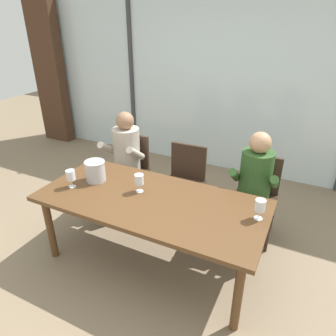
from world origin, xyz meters
name	(u,v)px	position (x,y,z in m)	size (l,w,h in m)	color
ground	(191,209)	(0.00, 1.00, 0.00)	(14.00, 14.00, 0.00)	#847056
window_glass_panel	(230,85)	(0.00, 2.36, 1.30)	(7.24, 0.03, 2.60)	silver
window_mullion_left	(132,76)	(-1.63, 2.34, 1.30)	(0.06, 0.06, 2.60)	#38383D
hillside_vineyard	(273,78)	(0.00, 6.60, 0.72)	(13.24, 2.40, 1.45)	#477A38
curtain_heavy_drape	(49,70)	(-3.27, 2.18, 1.30)	(0.56, 0.20, 2.60)	#472D1E
dining_table	(151,206)	(0.00, 0.00, 0.65)	(2.04, 0.94, 0.72)	brown
chair_near_curtain	(130,165)	(-0.78, 0.86, 0.52)	(0.45, 0.45, 0.88)	#332319
chair_left_of_center	(185,177)	(-0.03, 0.86, 0.52)	(0.46, 0.46, 0.88)	#332319
chair_center	(257,191)	(0.78, 0.91, 0.52)	(0.46, 0.46, 0.88)	#332319
person_beige_jumper	(124,156)	(-0.78, 0.74, 0.69)	(0.48, 0.62, 1.20)	#B7AD9E
person_olive_shirt	(254,184)	(0.76, 0.74, 0.69)	(0.48, 0.62, 1.20)	#2D5123
ice_bucket_primary	(95,171)	(-0.65, 0.06, 0.83)	(0.20, 0.20, 0.21)	#B7B7BC
wine_glass_by_left_taster	(260,206)	(0.92, 0.12, 0.84)	(0.08, 0.08, 0.17)	silver
wine_glass_near_bucket	(139,180)	(-0.16, 0.07, 0.84)	(0.08, 0.08, 0.17)	silver
wine_glass_center_pour	(71,176)	(-0.78, -0.14, 0.84)	(0.08, 0.08, 0.17)	silver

